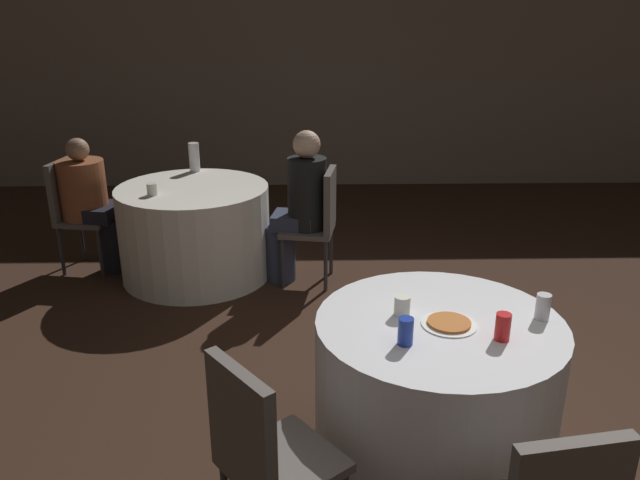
# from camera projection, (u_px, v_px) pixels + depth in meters

# --- Properties ---
(ground_plane) EXTENTS (16.00, 16.00, 0.00)m
(ground_plane) POSITION_uv_depth(u_px,v_px,m) (458.00, 475.00, 2.96)
(ground_plane) COLOR #382319
(wall_back) EXTENTS (16.00, 0.06, 2.80)m
(wall_back) POSITION_uv_depth(u_px,v_px,m) (366.00, 69.00, 7.35)
(wall_back) COLOR gray
(wall_back) RESTS_ON ground_plane
(table_near) EXTENTS (1.14, 1.14, 0.75)m
(table_near) POSITION_uv_depth(u_px,v_px,m) (435.00, 392.00, 2.96)
(table_near) COLOR silver
(table_near) RESTS_ON ground_plane
(table_far) EXTENTS (1.21, 1.21, 0.75)m
(table_far) POSITION_uv_depth(u_px,v_px,m) (195.00, 232.00, 5.06)
(table_far) COLOR white
(table_far) RESTS_ON ground_plane
(chair_near_southwest) EXTENTS (0.56, 0.56, 0.93)m
(chair_near_southwest) POSITION_uv_depth(u_px,v_px,m) (262.00, 449.00, 2.31)
(chair_near_southwest) COLOR #59514C
(chair_near_southwest) RESTS_ON ground_plane
(chair_far_east) EXTENTS (0.46, 0.46, 0.93)m
(chair_far_east) POSITION_uv_depth(u_px,v_px,m) (319.00, 217.00, 4.87)
(chair_far_east) COLOR #59514C
(chair_far_east) RESTS_ON ground_plane
(chair_far_west) EXTENTS (0.46, 0.46, 0.93)m
(chair_far_west) POSITION_uv_depth(u_px,v_px,m) (74.00, 206.00, 5.13)
(chair_far_west) COLOR #59514C
(chair_far_west) RESTS_ON ground_plane
(person_black_shirt) EXTENTS (0.49, 0.34, 1.23)m
(person_black_shirt) POSITION_uv_depth(u_px,v_px,m) (298.00, 209.00, 4.87)
(person_black_shirt) COLOR #33384C
(person_black_shirt) RESTS_ON ground_plane
(person_floral_shirt) EXTENTS (0.52, 0.40, 1.12)m
(person_floral_shirt) POSITION_uv_depth(u_px,v_px,m) (92.00, 203.00, 5.10)
(person_floral_shirt) COLOR black
(person_floral_shirt) RESTS_ON ground_plane
(pizza_plate_near) EXTENTS (0.25, 0.25, 0.02)m
(pizza_plate_near) POSITION_uv_depth(u_px,v_px,m) (449.00, 323.00, 2.79)
(pizza_plate_near) COLOR white
(pizza_plate_near) RESTS_ON table_near
(soda_can_blue) EXTENTS (0.07, 0.07, 0.12)m
(soda_can_blue) POSITION_uv_depth(u_px,v_px,m) (406.00, 331.00, 2.62)
(soda_can_blue) COLOR #1E38A5
(soda_can_blue) RESTS_ON table_near
(soda_can_red) EXTENTS (0.07, 0.07, 0.12)m
(soda_can_red) POSITION_uv_depth(u_px,v_px,m) (503.00, 327.00, 2.65)
(soda_can_red) COLOR red
(soda_can_red) RESTS_ON table_near
(soda_can_silver) EXTENTS (0.07, 0.07, 0.12)m
(soda_can_silver) POSITION_uv_depth(u_px,v_px,m) (543.00, 307.00, 2.83)
(soda_can_silver) COLOR silver
(soda_can_silver) RESTS_ON table_near
(cup_near) EXTENTS (0.07, 0.07, 0.09)m
(cup_near) POSITION_uv_depth(u_px,v_px,m) (402.00, 306.00, 2.87)
(cup_near) COLOR silver
(cup_near) RESTS_ON table_near
(bottle_far) EXTENTS (0.09, 0.09, 0.25)m
(bottle_far) POSITION_uv_depth(u_px,v_px,m) (194.00, 157.00, 5.36)
(bottle_far) COLOR white
(bottle_far) RESTS_ON table_far
(cup_far) EXTENTS (0.08, 0.08, 0.09)m
(cup_far) POSITION_uv_depth(u_px,v_px,m) (152.00, 189.00, 4.71)
(cup_far) COLOR silver
(cup_far) RESTS_ON table_far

